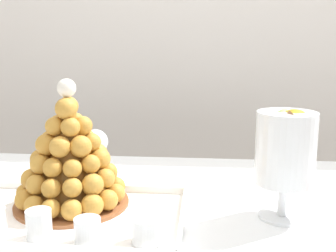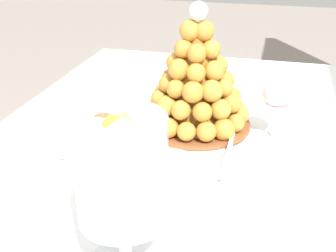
% 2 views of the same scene
% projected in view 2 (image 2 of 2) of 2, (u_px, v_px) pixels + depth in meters
% --- Properties ---
extents(buffet_table, '(1.72, 0.93, 0.73)m').
position_uv_depth(buffet_table, '(162.00, 212.00, 0.91)').
color(buffet_table, brown).
rests_on(buffet_table, ground_plane).
extents(serving_tray, '(0.54, 0.33, 0.02)m').
position_uv_depth(serving_tray, '(170.00, 122.00, 1.11)').
color(serving_tray, white).
rests_on(serving_tray, buffet_table).
extents(croquembouche, '(0.26, 0.26, 0.30)m').
position_uv_depth(croquembouche, '(197.00, 82.00, 1.04)').
color(croquembouche, brown).
rests_on(croquembouche, serving_tray).
extents(dessert_cup_left, '(0.05, 0.05, 0.05)m').
position_uv_depth(dessert_cup_left, '(155.00, 84.00, 1.29)').
color(dessert_cup_left, silver).
rests_on(dessert_cup_left, serving_tray).
extents(dessert_cup_mid_left, '(0.05, 0.05, 0.06)m').
position_uv_depth(dessert_cup_mid_left, '(140.00, 93.00, 1.21)').
color(dessert_cup_mid_left, silver).
rests_on(dessert_cup_mid_left, serving_tray).
extents(dessert_cup_centre, '(0.05, 0.05, 0.06)m').
position_uv_depth(dessert_cup_centre, '(131.00, 107.00, 1.13)').
color(dessert_cup_centre, silver).
rests_on(dessert_cup_centre, serving_tray).
extents(dessert_cup_mid_right, '(0.05, 0.05, 0.05)m').
position_uv_depth(dessert_cup_mid_right, '(113.00, 124.00, 1.04)').
color(dessert_cup_mid_right, silver).
rests_on(dessert_cup_mid_right, serving_tray).
extents(dessert_cup_right, '(0.06, 0.06, 0.05)m').
position_uv_depth(dessert_cup_right, '(100.00, 146.00, 0.94)').
color(dessert_cup_right, silver).
rests_on(dessert_cup_right, serving_tray).
extents(macaron_goblet, '(0.13, 0.13, 0.25)m').
position_uv_depth(macaron_goblet, '(121.00, 171.00, 0.61)').
color(macaron_goblet, white).
rests_on(macaron_goblet, buffet_table).
extents(wine_glass, '(0.07, 0.07, 0.15)m').
position_uv_depth(wine_glass, '(278.00, 95.00, 1.00)').
color(wine_glass, silver).
rests_on(wine_glass, buffet_table).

